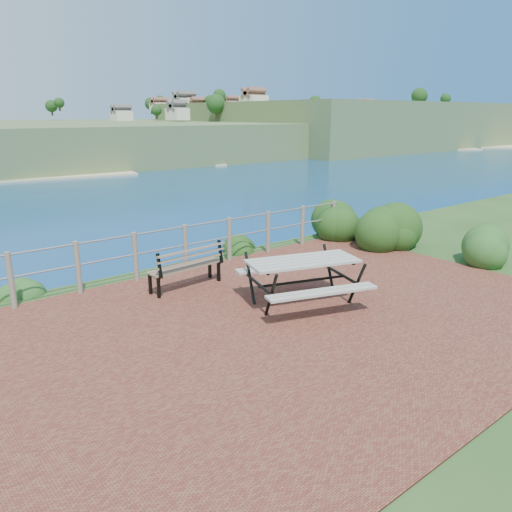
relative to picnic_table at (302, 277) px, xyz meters
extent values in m
cube|color=maroon|center=(-0.55, -0.37, -0.51)|extent=(10.00, 7.00, 0.12)
cylinder|color=#6B5B4C|center=(-4.00, 2.98, 0.01)|extent=(0.10, 0.10, 1.00)
cylinder|color=#6B5B4C|center=(-2.85, 2.98, 0.01)|extent=(0.10, 0.10, 1.00)
cylinder|color=#6B5B4C|center=(-1.70, 2.98, 0.01)|extent=(0.10, 0.10, 1.00)
cylinder|color=#6B5B4C|center=(-0.55, 2.98, 0.01)|extent=(0.10, 0.10, 1.00)
cylinder|color=#6B5B4C|center=(0.60, 2.98, 0.01)|extent=(0.10, 0.10, 1.00)
cylinder|color=#6B5B4C|center=(1.75, 2.98, 0.01)|extent=(0.10, 0.10, 1.00)
cylinder|color=#6B5B4C|center=(2.90, 2.98, 0.01)|extent=(0.10, 0.10, 1.00)
cylinder|color=#6B5B4C|center=(4.05, 2.98, 0.01)|extent=(0.10, 0.10, 1.00)
cylinder|color=slate|center=(-0.55, 2.98, 0.46)|extent=(9.40, 0.04, 0.04)
cylinder|color=slate|center=(-0.55, 2.98, 0.06)|extent=(9.40, 0.04, 0.04)
cube|color=#4E6231|center=(139.45, 209.63, -6.51)|extent=(260.00, 180.00, 12.00)
cube|color=#4E6231|center=(199.45, 169.63, -2.51)|extent=(160.00, 120.00, 20.00)
cube|color=beige|center=(129.45, 124.63, -12.26)|extent=(209.53, 114.73, 0.50)
cube|color=#9C988B|center=(0.00, 0.00, 0.29)|extent=(2.05, 1.34, 0.04)
cube|color=#9C988B|center=(0.00, 0.00, -0.03)|extent=(1.90, 0.86, 0.04)
cube|color=#9C988B|center=(0.00, 0.00, -0.03)|extent=(1.90, 0.86, 0.04)
cylinder|color=black|center=(0.00, 0.00, -0.08)|extent=(1.57, 0.56, 0.05)
cube|color=brown|center=(-1.14, 2.03, -0.08)|extent=(1.54, 0.49, 0.03)
cube|color=brown|center=(-1.14, 2.03, 0.19)|extent=(1.52, 0.23, 0.35)
cube|color=black|center=(-1.14, 2.03, -0.29)|extent=(0.05, 0.06, 0.42)
cube|color=black|center=(-1.14, 2.03, -0.29)|extent=(0.05, 0.06, 0.42)
cube|color=black|center=(-1.14, 2.03, -0.29)|extent=(0.05, 0.06, 0.42)
cube|color=black|center=(-1.14, 2.03, -0.29)|extent=(0.05, 0.06, 0.42)
ellipsoid|color=#1A3B12|center=(4.46, 1.38, -0.51)|extent=(1.31, 1.31, 1.87)
ellipsoid|color=#21531F|center=(4.97, -0.77, -0.51)|extent=(1.17, 1.17, 1.66)
ellipsoid|color=#1A3B12|center=(4.37, 3.09, -0.51)|extent=(1.14, 1.14, 1.62)
ellipsoid|color=#21531F|center=(-3.79, 3.65, -0.51)|extent=(0.76, 0.76, 0.50)
ellipsoid|color=#1A3B12|center=(1.41, 3.53, -0.51)|extent=(0.84, 0.84, 0.60)
camera|label=1|loc=(-5.83, -5.90, 2.74)|focal=35.00mm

